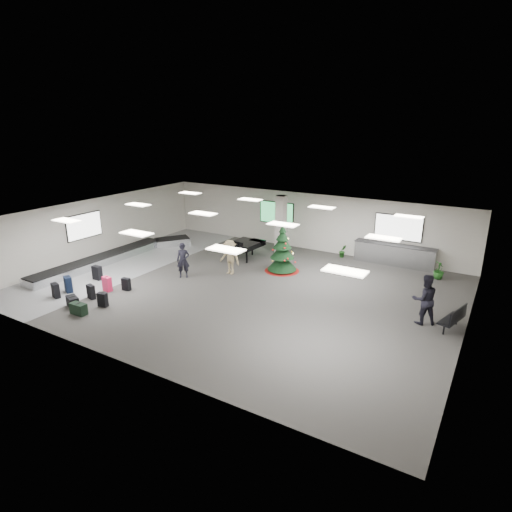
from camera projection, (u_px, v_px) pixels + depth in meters
The scene contains 21 objects.
ground at pixel (242, 288), 18.97m from camera, with size 18.00×18.00×0.00m, color #33322F.
room_envelope at pixel (242, 232), 18.99m from camera, with size 18.02×14.02×3.21m.
baggage_carousel at pixel (116, 256), 22.67m from camera, with size 2.28×9.71×0.43m.
service_counter at pixel (394, 255), 21.80m from camera, with size 4.05×0.65×1.08m.
suitcase_0 at pixel (56, 291), 17.83m from camera, with size 0.45×0.33×0.65m.
suitcase_1 at pixel (91, 292), 17.75m from camera, with size 0.42×0.28×0.62m.
pink_suitcase at pixel (107, 284), 18.53m from camera, with size 0.43×0.27×0.66m.
suitcase_3 at pixel (126, 284), 18.62m from camera, with size 0.39×0.25×0.57m.
navy_suitcase at pixel (68, 284), 18.42m from camera, with size 0.52×0.43×0.71m.
green_duffel at pixel (79, 309), 16.35m from camera, with size 0.67×0.35×0.46m.
suitcase_7 at pixel (103, 300), 17.01m from camera, with size 0.42×0.27×0.59m.
suitcase_8 at pixel (97, 273), 19.84m from camera, with size 0.45×0.26×0.68m.
black_duffel at pixel (73, 302), 17.02m from camera, with size 0.72×0.56×0.44m.
christmas_tree at pixel (282, 255), 20.84m from camera, with size 1.72×1.72×2.45m.
grand_piano at pixel (245, 245), 22.78m from camera, with size 1.54×1.92×1.05m.
bench at pixel (454, 317), 15.04m from camera, with size 0.82×1.45×0.87m.
traveler_a at pixel (183, 260), 20.00m from camera, with size 0.61×0.40×1.67m, color black.
traveler_b at pixel (230, 257), 20.43m from camera, with size 1.09×0.63×1.69m, color #9B8760.
traveler_bench at pixel (425, 299), 15.41m from camera, with size 0.92×0.72×1.89m, color black.
potted_plant_left at pixel (343, 251), 23.05m from camera, with size 0.39×0.31×0.71m, color #1A3E13.
potted_plant_right at pixel (439, 270), 19.91m from camera, with size 0.47×0.47×0.85m, color #1A3E13.
Camera 1 is at (9.58, -14.81, 7.15)m, focal length 30.00 mm.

